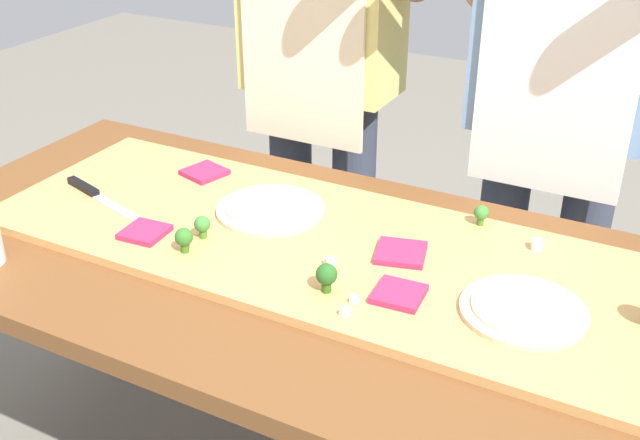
{
  "coord_description": "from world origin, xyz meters",
  "views": [
    {
      "loc": [
        0.64,
        -1.14,
        1.56
      ],
      "look_at": [
        -0.0,
        0.08,
        0.82
      ],
      "focal_mm": 43.12,
      "sensor_mm": 36.0,
      "label": 1
    }
  ],
  "objects_px": {
    "pizza_whole_cheese_artichoke": "(524,310)",
    "pizza_slice_near_right": "(145,232)",
    "prep_table": "(304,299)",
    "cook_left": "(320,54)",
    "chefs_knife": "(96,195)",
    "pizza_slice_far_right": "(205,172)",
    "broccoli_floret_front_right": "(481,213)",
    "cheese_crumble_c": "(345,312)",
    "broccoli_floret_front_left": "(327,275)",
    "pizza_whole_white_garlic": "(271,209)",
    "cheese_crumble_b": "(330,263)",
    "cheese_crumble_d": "(537,245)",
    "pizza_slice_near_left": "(399,294)",
    "cheese_crumble_a": "(355,300)",
    "broccoli_floret_center_left": "(202,225)",
    "cook_right": "(562,90)",
    "pizza_slice_center": "(401,253)",
    "broccoli_floret_front_mid": "(184,238)"
  },
  "relations": [
    {
      "from": "cook_left",
      "to": "cheese_crumble_a",
      "type": "bearing_deg",
      "value": -58.1
    },
    {
      "from": "cheese_crumble_c",
      "to": "cook_left",
      "type": "bearing_deg",
      "value": 120.55
    },
    {
      "from": "broccoli_floret_front_left",
      "to": "pizza_slice_far_right",
      "type": "bearing_deg",
      "value": 147.51
    },
    {
      "from": "pizza_whole_cheese_artichoke",
      "to": "pizza_slice_near_left",
      "type": "xyz_separation_m",
      "value": [
        -0.21,
        -0.05,
        -0.0
      ]
    },
    {
      "from": "cheese_crumble_b",
      "to": "cheese_crumble_d",
      "type": "height_order",
      "value": "cheese_crumble_d"
    },
    {
      "from": "pizza_slice_near_left",
      "to": "broccoli_floret_front_left",
      "type": "xyz_separation_m",
      "value": [
        -0.12,
        -0.04,
        0.03
      ]
    },
    {
      "from": "broccoli_floret_front_mid",
      "to": "broccoli_floret_front_left",
      "type": "bearing_deg",
      "value": 0.9
    },
    {
      "from": "chefs_knife",
      "to": "pizza_slice_far_right",
      "type": "bearing_deg",
      "value": 55.89
    },
    {
      "from": "broccoli_floret_front_mid",
      "to": "cheese_crumble_a",
      "type": "height_order",
      "value": "broccoli_floret_front_mid"
    },
    {
      "from": "broccoli_floret_front_mid",
      "to": "cheese_crumble_a",
      "type": "distance_m",
      "value": 0.37
    },
    {
      "from": "cook_right",
      "to": "broccoli_floret_center_left",
      "type": "bearing_deg",
      "value": -130.67
    },
    {
      "from": "pizza_whole_white_garlic",
      "to": "cheese_crumble_c",
      "type": "bearing_deg",
      "value": -41.03
    },
    {
      "from": "broccoli_floret_front_left",
      "to": "cook_left",
      "type": "xyz_separation_m",
      "value": [
        -0.38,
        0.7,
        0.17
      ]
    },
    {
      "from": "prep_table",
      "to": "cook_left",
      "type": "bearing_deg",
      "value": 114.86
    },
    {
      "from": "pizza_slice_center",
      "to": "broccoli_floret_center_left",
      "type": "relative_size",
      "value": 1.95
    },
    {
      "from": "broccoli_floret_front_right",
      "to": "cheese_crumble_d",
      "type": "distance_m",
      "value": 0.14
    },
    {
      "from": "cheese_crumble_a",
      "to": "cheese_crumble_b",
      "type": "relative_size",
      "value": 0.78
    },
    {
      "from": "prep_table",
      "to": "pizza_slice_near_right",
      "type": "bearing_deg",
      "value": -163.91
    },
    {
      "from": "prep_table",
      "to": "cook_left",
      "type": "distance_m",
      "value": 0.73
    },
    {
      "from": "pizza_whole_cheese_artichoke",
      "to": "cheese_crumble_b",
      "type": "relative_size",
      "value": 12.67
    },
    {
      "from": "broccoli_floret_center_left",
      "to": "cook_right",
      "type": "bearing_deg",
      "value": 49.33
    },
    {
      "from": "pizza_whole_cheese_artichoke",
      "to": "pizza_slice_far_right",
      "type": "xyz_separation_m",
      "value": [
        -0.82,
        0.21,
        -0.0
      ]
    },
    {
      "from": "cheese_crumble_c",
      "to": "cheese_crumble_d",
      "type": "distance_m",
      "value": 0.45
    },
    {
      "from": "pizza_whole_cheese_artichoke",
      "to": "broccoli_floret_front_right",
      "type": "height_order",
      "value": "broccoli_floret_front_right"
    },
    {
      "from": "chefs_knife",
      "to": "pizza_slice_near_right",
      "type": "xyz_separation_m",
      "value": [
        0.21,
        -0.09,
        0.0
      ]
    },
    {
      "from": "pizza_slice_far_right",
      "to": "cheese_crumble_a",
      "type": "relative_size",
      "value": 6.48
    },
    {
      "from": "pizza_slice_far_right",
      "to": "broccoli_floret_front_right",
      "type": "bearing_deg",
      "value": 5.48
    },
    {
      "from": "pizza_slice_far_right",
      "to": "cheese_crumble_d",
      "type": "relative_size",
      "value": 4.31
    },
    {
      "from": "cheese_crumble_b",
      "to": "cook_left",
      "type": "height_order",
      "value": "cook_left"
    },
    {
      "from": "broccoli_floret_front_right",
      "to": "broccoli_floret_front_left",
      "type": "bearing_deg",
      "value": -114.42
    },
    {
      "from": "pizza_slice_near_left",
      "to": "broccoli_floret_front_right",
      "type": "relative_size",
      "value": 1.95
    },
    {
      "from": "pizza_whole_cheese_artichoke",
      "to": "pizza_slice_near_right",
      "type": "xyz_separation_m",
      "value": [
        -0.76,
        -0.09,
        -0.0
      ]
    },
    {
      "from": "chefs_knife",
      "to": "broccoli_floret_center_left",
      "type": "bearing_deg",
      "value": -7.12
    },
    {
      "from": "pizza_slice_near_left",
      "to": "cook_left",
      "type": "height_order",
      "value": "cook_left"
    },
    {
      "from": "cheese_crumble_a",
      "to": "cheese_crumble_c",
      "type": "xyz_separation_m",
      "value": [
        0.0,
        -0.04,
        0.0
      ]
    },
    {
      "from": "prep_table",
      "to": "broccoli_floret_center_left",
      "type": "distance_m",
      "value": 0.26
    },
    {
      "from": "broccoli_floret_center_left",
      "to": "cheese_crumble_b",
      "type": "xyz_separation_m",
      "value": [
        0.28,
        0.02,
        -0.02
      ]
    },
    {
      "from": "pizza_slice_center",
      "to": "cheese_crumble_b",
      "type": "xyz_separation_m",
      "value": [
        -0.1,
        -0.1,
        0.0
      ]
    },
    {
      "from": "pizza_whole_white_garlic",
      "to": "cook_left",
      "type": "bearing_deg",
      "value": 105.33
    },
    {
      "from": "chefs_knife",
      "to": "broccoli_floret_front_mid",
      "type": "distance_m",
      "value": 0.34
    },
    {
      "from": "broccoli_floret_front_right",
      "to": "cheese_crumble_c",
      "type": "relative_size",
      "value": 2.99
    },
    {
      "from": "chefs_knife",
      "to": "cheese_crumble_c",
      "type": "relative_size",
      "value": 20.44
    },
    {
      "from": "prep_table",
      "to": "cook_right",
      "type": "height_order",
      "value": "cook_right"
    },
    {
      "from": "chefs_knife",
      "to": "cook_left",
      "type": "xyz_separation_m",
      "value": [
        0.25,
        0.6,
        0.2
      ]
    },
    {
      "from": "cheese_crumble_b",
      "to": "cook_left",
      "type": "xyz_separation_m",
      "value": [
        -0.35,
        0.62,
        0.2
      ]
    },
    {
      "from": "pizza_whole_cheese_artichoke",
      "to": "cook_right",
      "type": "bearing_deg",
      "value": 98.84
    },
    {
      "from": "broccoli_floret_front_right",
      "to": "cook_left",
      "type": "distance_m",
      "value": 0.67
    },
    {
      "from": "cheese_crumble_b",
      "to": "pizza_slice_far_right",
      "type": "bearing_deg",
      "value": 152.97
    },
    {
      "from": "pizza_whole_white_garlic",
      "to": "broccoli_floret_front_right",
      "type": "relative_size",
      "value": 5.34
    },
    {
      "from": "prep_table",
      "to": "broccoli_floret_center_left",
      "type": "bearing_deg",
      "value": -167.17
    }
  ]
}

